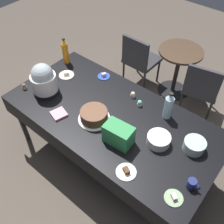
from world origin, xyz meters
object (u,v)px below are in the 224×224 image
(ceramic_snack_bowl, at_px, (159,140))
(glass_salad_bowl, at_px, (194,145))
(round_cafe_table, at_px, (178,64))
(soda_bottle_orange_juice, at_px, (65,51))
(dessert_plate_sage, at_px, (174,198))
(coffee_mug_navy, at_px, (192,184))
(slow_cooker, at_px, (44,80))
(dessert_plate_cobalt, at_px, (104,76))
(cupcake_rose, at_px, (140,103))
(soda_carton, at_px, (119,134))
(maroon_chair_left, at_px, (140,58))
(dessert_plate_white, at_px, (126,172))
(coffee_mug_black, at_px, (51,74))
(potluck_table, at_px, (112,119))
(dessert_plate_cream, at_px, (66,75))
(cupcake_cocoa, at_px, (133,95))
(maroon_chair_right, at_px, (202,87))
(soda_bottle_water, at_px, (169,106))
(frosted_layer_cake, at_px, (94,115))

(ceramic_snack_bowl, bearing_deg, glass_salad_bowl, 27.54)
(ceramic_snack_bowl, relative_size, round_cafe_table, 0.30)
(glass_salad_bowl, distance_m, soda_bottle_orange_juice, 1.83)
(dessert_plate_sage, relative_size, coffee_mug_navy, 1.32)
(slow_cooker, relative_size, dessert_plate_cobalt, 2.50)
(slow_cooker, xyz_separation_m, cupcake_rose, (0.90, 0.48, -0.14))
(dessert_plate_cobalt, distance_m, soda_carton, 0.95)
(maroon_chair_left, bearing_deg, soda_carton, -61.88)
(slow_cooker, bearing_deg, soda_bottle_orange_juice, 113.63)
(dessert_plate_white, relative_size, maroon_chair_left, 0.20)
(ceramic_snack_bowl, height_order, coffee_mug_black, coffee_mug_black)
(potluck_table, xyz_separation_m, dessert_plate_cream, (-0.82, 0.15, 0.07))
(ceramic_snack_bowl, height_order, round_cafe_table, ceramic_snack_bowl)
(cupcake_cocoa, bearing_deg, maroon_chair_right, 66.20)
(slow_cooker, bearing_deg, coffee_mug_black, 126.97)
(coffee_mug_navy, bearing_deg, soda_bottle_water, 135.98)
(glass_salad_bowl, relative_size, round_cafe_table, 0.27)
(cupcake_cocoa, distance_m, soda_bottle_water, 0.44)
(dessert_plate_cobalt, height_order, maroon_chair_left, maroon_chair_left)
(coffee_mug_black, bearing_deg, soda_bottle_water, 13.28)
(coffee_mug_black, relative_size, maroon_chair_right, 0.16)
(frosted_layer_cake, relative_size, dessert_plate_white, 1.84)
(maroon_chair_right, bearing_deg, frosted_layer_cake, -109.82)
(soda_bottle_orange_juice, relative_size, round_cafe_table, 0.45)
(dessert_plate_cobalt, height_order, coffee_mug_black, coffee_mug_black)
(coffee_mug_black, bearing_deg, cupcake_rose, 14.39)
(cupcake_cocoa, distance_m, coffee_mug_navy, 1.12)
(slow_cooker, xyz_separation_m, coffee_mug_black, (-0.16, 0.21, -0.12))
(potluck_table, relative_size, dessert_plate_white, 12.67)
(potluck_table, bearing_deg, cupcake_cocoa, 89.77)
(frosted_layer_cake, height_order, cupcake_cocoa, frosted_layer_cake)
(coffee_mug_black, bearing_deg, maroon_chair_right, 43.35)
(dessert_plate_cobalt, bearing_deg, soda_carton, -41.13)
(soda_bottle_orange_juice, bearing_deg, potluck_table, -18.47)
(dessert_plate_sage, xyz_separation_m, soda_carton, (-0.67, 0.15, 0.09))
(potluck_table, height_order, dessert_plate_cream, dessert_plate_cream)
(soda_carton, height_order, round_cafe_table, soda_carton)
(maroon_chair_left, xyz_separation_m, round_cafe_table, (0.50, 0.23, 0.01))
(potluck_table, bearing_deg, round_cafe_table, 91.89)
(slow_cooker, distance_m, coffee_mug_black, 0.28)
(potluck_table, distance_m, soda_bottle_water, 0.58)
(dessert_plate_white, bearing_deg, soda_carton, 140.15)
(ceramic_snack_bowl, relative_size, coffee_mug_black, 1.63)
(soda_bottle_water, bearing_deg, cupcake_cocoa, 178.34)
(dessert_plate_white, height_order, cupcake_cocoa, cupcake_cocoa)
(cupcake_cocoa, bearing_deg, maroon_chair_left, 120.53)
(potluck_table, distance_m, glass_salad_bowl, 0.84)
(frosted_layer_cake, relative_size, slow_cooker, 0.89)
(slow_cooker, height_order, ceramic_snack_bowl, slow_cooker)
(dessert_plate_cream, distance_m, cupcake_rose, 0.96)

